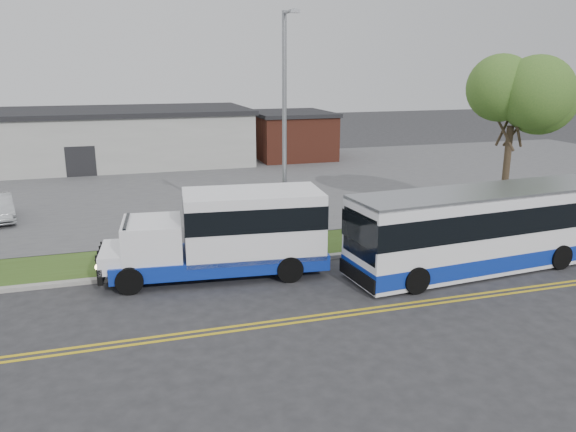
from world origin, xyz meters
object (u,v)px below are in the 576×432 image
object	(u,v)px
tree_east	(514,96)
streetlight_near	(285,125)
transit_bus	(487,229)
shuttle_bus	(231,231)

from	to	relation	value
tree_east	streetlight_near	distance (m)	11.05
transit_bus	tree_east	bearing A→B (deg)	42.39
tree_east	streetlight_near	bearing A→B (deg)	-178.58
streetlight_near	shuttle_bus	distance (m)	4.99
shuttle_bus	transit_bus	world-z (taller)	shuttle_bus
tree_east	shuttle_bus	distance (m)	14.66
tree_east	transit_bus	world-z (taller)	tree_east
streetlight_near	transit_bus	bearing A→B (deg)	-33.21
tree_east	shuttle_bus	xyz separation A→B (m)	(-13.72, -2.47, -4.53)
tree_east	shuttle_bus	bearing A→B (deg)	-169.79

